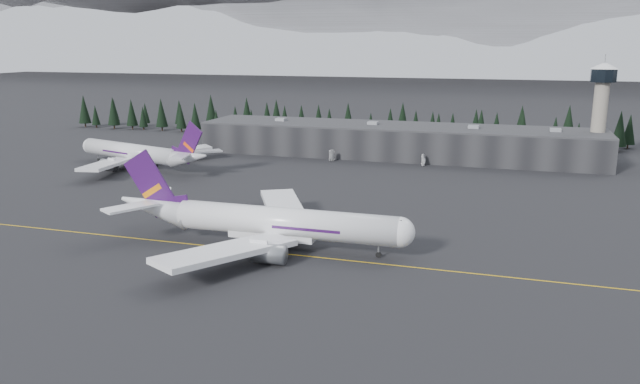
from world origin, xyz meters
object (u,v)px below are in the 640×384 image
(jet_parked, at_px, (141,154))
(gse_vehicle_b, at_px, (424,164))
(terminal, at_px, (397,141))
(jet_main, at_px, (260,221))
(gse_vehicle_a, at_px, (332,159))
(control_tower, at_px, (601,103))

(jet_parked, bearing_deg, gse_vehicle_b, -143.75)
(jet_parked, bearing_deg, terminal, -131.44)
(terminal, relative_size, jet_main, 2.25)
(gse_vehicle_a, height_order, gse_vehicle_b, gse_vehicle_b)
(jet_parked, bearing_deg, control_tower, -144.04)
(terminal, xyz_separation_m, gse_vehicle_a, (-22.06, -18.60, -5.66))
(terminal, bearing_deg, jet_main, -93.90)
(terminal, height_order, gse_vehicle_b, terminal)
(terminal, height_order, jet_main, jet_main)
(jet_parked, relative_size, gse_vehicle_a, 13.92)
(gse_vehicle_a, bearing_deg, jet_parked, -178.13)
(terminal, distance_m, jet_main, 123.67)
(jet_main, relative_size, gse_vehicle_a, 15.48)
(terminal, relative_size, control_tower, 4.24)
(control_tower, xyz_separation_m, jet_main, (-83.41, -126.38, -17.51))
(terminal, distance_m, jet_parked, 100.06)
(terminal, xyz_separation_m, control_tower, (75.00, 3.00, 17.11))
(jet_main, bearing_deg, jet_parked, 136.76)
(terminal, xyz_separation_m, gse_vehicle_b, (13.61, -17.81, -5.52))
(gse_vehicle_a, xyz_separation_m, gse_vehicle_b, (35.67, 0.79, 0.14))
(terminal, bearing_deg, jet_parked, -148.20)
(jet_parked, height_order, gse_vehicle_b, jet_parked)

